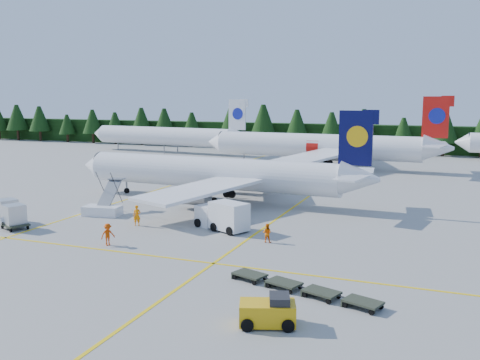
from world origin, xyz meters
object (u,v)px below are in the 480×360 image
(airliner_red, at_px, (312,146))
(service_truck, at_px, (222,215))
(airliner_navy, at_px, (205,173))
(baggage_tug, at_px, (269,311))
(airstairs, at_px, (104,208))

(airliner_red, bearing_deg, service_truck, -83.64)
(airliner_navy, bearing_deg, service_truck, -56.79)
(airliner_navy, distance_m, baggage_tug, 36.14)
(airliner_navy, xyz_separation_m, airstairs, (-6.49, -11.33, -2.51))
(airliner_red, relative_size, airstairs, 7.65)
(airliner_navy, distance_m, airstairs, 13.30)
(airliner_red, relative_size, baggage_tug, 12.54)
(service_truck, bearing_deg, airstairs, -161.00)
(airstairs, bearing_deg, airliner_red, 67.48)
(service_truck, relative_size, baggage_tug, 1.75)
(airliner_navy, bearing_deg, baggage_tug, -57.25)
(baggage_tug, bearing_deg, airliner_navy, 101.01)
(airliner_red, xyz_separation_m, service_truck, (2.91, -46.60, -2.38))
(airliner_red, distance_m, airstairs, 46.85)
(airstairs, xyz_separation_m, baggage_tug, (24.76, -19.75, 0.04))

